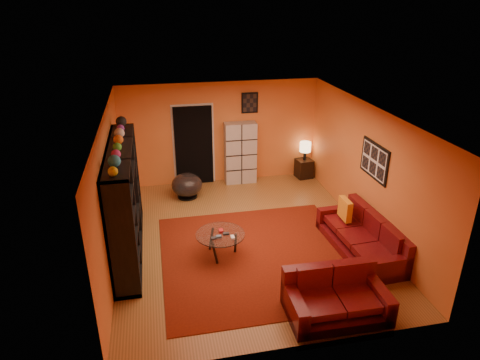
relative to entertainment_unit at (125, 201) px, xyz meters
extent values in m
plane|color=brown|center=(2.27, 0.00, -1.05)|extent=(6.00, 6.00, 0.00)
plane|color=white|center=(2.27, 0.00, 1.55)|extent=(6.00, 6.00, 0.00)
plane|color=orange|center=(2.27, 3.00, 0.25)|extent=(6.00, 0.00, 6.00)
plane|color=orange|center=(2.27, -3.00, 0.25)|extent=(6.00, 0.00, 6.00)
plane|color=orange|center=(-0.23, 0.00, 0.25)|extent=(0.00, 6.00, 6.00)
plane|color=orange|center=(4.78, 0.00, 0.25)|extent=(0.00, 6.00, 6.00)
cube|color=#58150A|center=(2.38, -0.70, -1.04)|extent=(3.60, 3.60, 0.01)
cube|color=black|center=(1.57, 2.96, -0.03)|extent=(0.95, 0.10, 2.04)
cube|color=black|center=(4.75, -0.30, 0.55)|extent=(0.03, 1.00, 0.70)
cube|color=black|center=(3.02, 2.98, 1.00)|extent=(0.42, 0.03, 0.52)
cube|color=black|center=(0.00, 0.00, 0.00)|extent=(0.45, 3.00, 2.10)
imported|color=black|center=(0.05, 0.04, -0.08)|extent=(0.87, 0.11, 0.50)
cube|color=#510A0F|center=(4.32, -0.92, -0.89)|extent=(0.98, 2.18, 0.32)
cube|color=#510A0F|center=(4.67, -0.90, -0.62)|extent=(0.29, 2.14, 0.85)
cube|color=#510A0F|center=(4.37, -1.89, -0.74)|extent=(0.88, 0.22, 0.62)
cube|color=#510A0F|center=(4.28, 0.06, -0.74)|extent=(0.88, 0.22, 0.62)
cube|color=#510A0F|center=(4.31, -1.51, -0.58)|extent=(0.68, 0.60, 0.12)
cube|color=#510A0F|center=(4.29, -0.92, -0.58)|extent=(0.68, 0.60, 0.12)
cube|color=#510A0F|center=(4.26, -0.33, -0.58)|extent=(0.68, 0.60, 0.12)
cube|color=#510A0F|center=(3.16, -2.50, -0.89)|extent=(1.53, 0.93, 0.32)
cube|color=#510A0F|center=(3.16, -2.14, -0.62)|extent=(1.52, 0.20, 0.85)
cube|color=#510A0F|center=(3.82, -2.51, -0.74)|extent=(0.19, 0.91, 0.62)
cube|color=#510A0F|center=(2.49, -2.49, -0.74)|extent=(0.19, 0.91, 0.62)
cube|color=#510A0F|center=(3.44, -2.54, -0.58)|extent=(0.57, 0.70, 0.12)
cube|color=#510A0F|center=(2.87, -2.54, -0.58)|extent=(0.57, 0.70, 0.12)
cube|color=orange|center=(4.22, -0.35, -0.42)|extent=(0.12, 0.42, 0.42)
cylinder|color=silver|center=(1.68, -0.53, -0.59)|extent=(0.92, 0.92, 0.02)
cylinder|color=black|center=(1.97, -0.53, -0.82)|extent=(0.05, 0.05, 0.44)
cylinder|color=black|center=(1.54, -0.28, -0.82)|extent=(0.05, 0.05, 0.44)
cylinder|color=black|center=(1.54, -0.77, -0.82)|extent=(0.05, 0.05, 0.44)
cube|color=beige|center=(2.75, 2.80, -0.25)|extent=(0.80, 0.36, 1.60)
cylinder|color=black|center=(1.29, 2.13, -1.03)|extent=(0.44, 0.44, 0.03)
cylinder|color=black|center=(1.29, 2.13, -0.95)|extent=(0.06, 0.06, 0.15)
ellipsoid|color=#393233|center=(1.29, 2.13, -0.72)|extent=(0.75, 0.75, 0.56)
cube|color=black|center=(4.48, 2.75, -0.80)|extent=(0.45, 0.45, 0.50)
cylinder|color=black|center=(4.48, 2.75, -0.43)|extent=(0.08, 0.08, 0.23)
cylinder|color=#FFD28C|center=(4.48, 2.75, -0.19)|extent=(0.29, 0.29, 0.25)
camera|label=1|loc=(0.66, -7.32, 3.51)|focal=32.00mm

